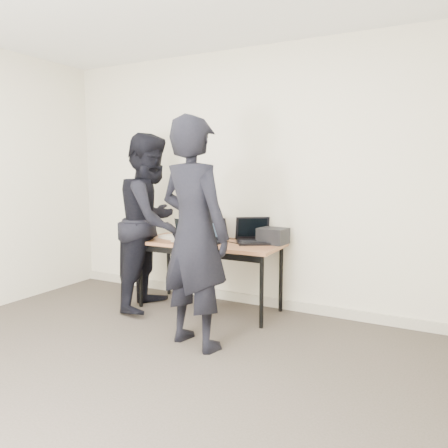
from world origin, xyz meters
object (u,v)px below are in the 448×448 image
Objects in this scene: laptop_center at (208,237)px; person_observer at (152,222)px; equipment_box at (273,236)px; laptop_right at (254,237)px; person_typist at (194,234)px; leather_satchel at (205,226)px; laptop_beige at (176,234)px; desk at (209,247)px.

laptop_center is 0.63m from person_observer.
equipment_box is at bearing 32.79° from laptop_center.
laptop_right is 0.25× the size of person_typist.
leather_satchel is 1.35× the size of equipment_box.
laptop_center is 0.21× the size of person_observer.
equipment_box is at bearing -21.70° from laptop_right.
laptop_center is at bearing -158.52° from equipment_box.
laptop_beige is 0.45m from laptop_center.
equipment_box is at bearing -84.17° from person_observer.
laptop_beige is at bearing -36.12° from person_typist.
laptop_beige reaches higher than equipment_box.
person_observer reaches higher than equipment_box.
person_typist reaches higher than equipment_box.
person_typist reaches higher than laptop_center.
desk is 3.21× the size of laptop_right.
person_typist is at bearing -61.36° from leather_satchel.
desk is 0.34m from leather_satchel.
desk is 4.12× the size of leather_satchel.
laptop_right is (0.42, 0.20, 0.00)m from laptop_center.
laptop_right is at bearing -83.05° from person_observer.
person_observer is (-1.21, -0.38, 0.11)m from equipment_box.
laptop_right is 0.20m from equipment_box.
desk is at bearing 166.07° from laptop_right.
equipment_box is (0.81, -0.04, -0.05)m from leather_satchel.
laptop_beige is at bearing -178.66° from laptop_center.
person_observer reaches higher than laptop_center.
laptop_beige is at bearing -171.30° from equipment_box.
equipment_box is at bearing -0.18° from leather_satchel.
laptop_right is at bearing -4.52° from leather_satchel.
person_observer is at bearing -162.37° from equipment_box.
laptop_beige is 0.31m from person_observer.
person_observer is (-1.02, -0.35, 0.13)m from laptop_right.
laptop_right reaches higher than desk.
leather_satchel reaches higher than laptop_beige.
desk is 0.13m from laptop_center.
laptop_right is (0.86, 0.12, 0.02)m from laptop_beige.
person_observer is (-0.60, -0.14, 0.13)m from laptop_center.
laptop_center is (0.02, -0.05, 0.12)m from desk.
laptop_center and leather_satchel have the same top height.
desk is 0.80× the size of person_typist.
laptop_center is 0.46m from laptop_right.
laptop_center is at bearing -51.48° from leather_satchel.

